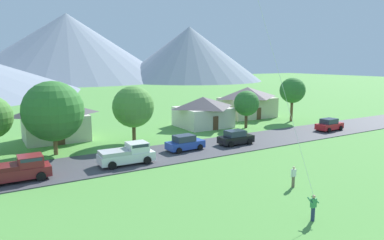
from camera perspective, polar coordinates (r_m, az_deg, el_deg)
name	(u,v)px	position (r m, az deg, el deg)	size (l,w,h in m)	color
road_strip	(166,154)	(37.40, -4.32, -5.51)	(160.00, 7.69, 0.08)	#424247
mountain_far_east_ridge	(68,47)	(187.93, -19.61, 11.11)	(102.78, 102.78, 32.87)	gray
mountain_west_ridge	(189,54)	(177.04, -0.42, 10.74)	(71.47, 71.47, 26.46)	gray
house_leftmost	(203,111)	(52.54, 1.80, 1.45)	(7.71, 7.27, 4.48)	beige
house_left_center	(55,120)	(46.55, -21.41, 0.03)	(7.91, 6.58, 4.94)	beige
house_right_center	(247,102)	(62.05, 9.00, 2.98)	(9.60, 6.68, 5.28)	beige
tree_near_left	(246,103)	(51.78, 8.87, 2.69)	(3.71, 3.71, 5.52)	#4C3823
tree_center	(133,107)	(42.49, -9.55, 2.14)	(4.99, 4.99, 6.85)	brown
tree_right_of_center	(292,90)	(59.10, 16.06, 4.65)	(4.12, 4.12, 7.13)	brown
tree_far_right	(53,111)	(38.97, -21.68, 1.35)	(6.27, 6.27, 7.78)	brown
parked_car_black_west_end	(236,138)	(41.44, 7.12, -2.88)	(4.23, 2.14, 1.68)	black
parked_car_blue_mid_east	(185,143)	(38.49, -1.16, -3.77)	(4.26, 2.20, 1.68)	#2847A8
parked_car_red_east_end	(329,125)	(53.03, 21.47, -0.73)	(4.28, 2.24, 1.68)	red
pickup_truck_maroon_west_side	(18,169)	(32.13, -26.49, -7.18)	(5.21, 2.34, 1.99)	maroon
pickup_truck_white_east_side	(128,154)	(33.92, -10.42, -5.44)	(5.25, 2.43, 1.99)	white
watcher_person	(293,176)	(28.77, 16.21, -8.81)	(0.56, 0.24, 1.68)	#70604C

